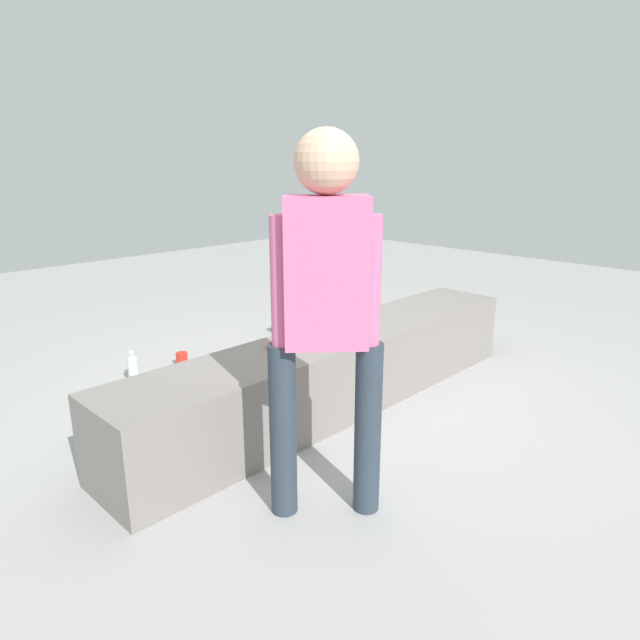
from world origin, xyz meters
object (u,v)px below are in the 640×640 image
Objects in this scene: cake_box_white at (278,374)px; child_seated at (318,303)px; cake_plate at (286,343)px; handbag_black_leather at (295,322)px; water_bottle_near_gift at (133,369)px; party_cup_red at (182,359)px; adult_standing at (326,297)px; water_bottle_far_side at (231,382)px; gift_bag at (126,410)px.

child_seated is at bearing -103.01° from cake_box_white.
cake_plate is at bearing 173.68° from child_seated.
water_bottle_near_gift is at bearing -179.33° from handbag_black_leather.
adult_standing is at bearing -104.58° from party_cup_red.
water_bottle_near_gift is 1.51m from handbag_black_leather.
water_bottle_near_gift is 1.04× the size of water_bottle_far_side.
water_bottle_near_gift is (-0.33, 1.18, -0.38)m from cake_plate.
cake_box_white is 1.11m from handbag_black_leather.
adult_standing is 5.41× the size of gift_bag.
water_bottle_far_side is (-0.23, 0.55, -0.58)m from child_seated.
cake_box_white is at bearing 53.98° from cake_plate.
handbag_black_leather is (0.84, 0.72, 0.04)m from cake_box_white.
party_cup_red is at bearing 41.06° from gift_bag.
adult_standing is 6.80× the size of water_bottle_near_gift.
adult_standing reaches higher than water_bottle_far_side.
party_cup_red is (0.08, 0.71, -0.05)m from water_bottle_far_side.
cake_box_white is at bearing 76.99° from child_seated.
water_bottle_far_side is 0.71× the size of handbag_black_leather.
adult_standing reaches higher than cake_box_white.
party_cup_red is (0.76, 0.67, -0.07)m from gift_bag.
child_seated is 0.83m from water_bottle_far_side.
adult_standing is at bearing -93.00° from water_bottle_near_gift.
cake_box_white is at bearing -139.17° from handbag_black_leather.
gift_bag is 2.85× the size of party_cup_red.
cake_box_white is (1.03, -0.10, -0.05)m from gift_bag.
water_bottle_far_side is 2.17× the size of party_cup_red.
adult_standing is 1.68m from cake_box_white.
party_cup_red is at bearing 178.04° from handbag_black_leather.
cake_plate is 0.72m from cake_box_white.
gift_bag is 1.04m from cake_box_white.
child_seated is 1.66m from handbag_black_leather.
water_bottle_far_side is at bearing 112.90° from child_seated.
water_bottle_far_side is 0.35m from cake_box_white.
water_bottle_far_side is (-0.00, 0.53, -0.39)m from cake_plate.
party_cup_red is (-0.15, 1.26, -0.63)m from child_seated.
child_seated is 1.66× the size of gift_bag.
gift_bag is at bearing 101.16° from adult_standing.
water_bottle_near_gift is at bearing 105.55° from cake_plate.
child_seated is 1.54× the size of handbag_black_leather.
water_bottle_near_gift is 0.73m from water_bottle_far_side.
gift_bag is (-0.68, 0.57, -0.37)m from cake_plate.
child_seated is 0.31× the size of adult_standing.
water_bottle_far_side reaches higher than party_cup_red.
water_bottle_far_side reaches higher than cake_box_white.
water_bottle_near_gift is 2.27× the size of party_cup_red.
party_cup_red is (0.51, 1.96, -0.90)m from adult_standing.
gift_bag is 1.31× the size of water_bottle_far_side.
water_bottle_near_gift is 0.74× the size of cake_box_white.
gift_bag reaches higher than water_bottle_far_side.
child_seated is 1.45m from water_bottle_near_gift.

